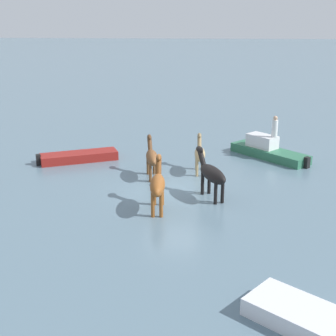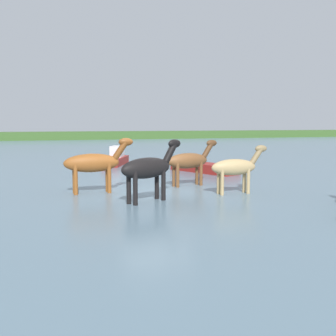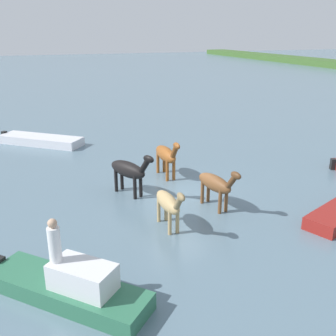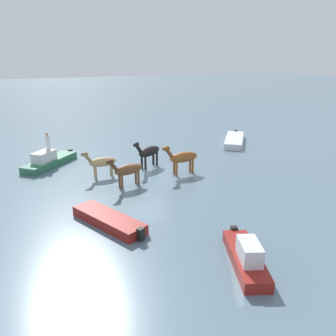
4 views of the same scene
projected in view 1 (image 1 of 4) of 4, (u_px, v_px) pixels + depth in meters
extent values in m
plane|color=slate|center=(172.00, 191.00, 22.26)|extent=(218.27, 218.27, 0.00)
ellipsoid|color=brown|center=(158.00, 185.00, 19.75)|extent=(2.07, 0.67, 0.69)
cylinder|color=brown|center=(154.00, 193.00, 20.51)|extent=(0.15, 0.15, 1.13)
cylinder|color=brown|center=(162.00, 193.00, 20.50)|extent=(0.15, 0.15, 1.13)
cylinder|color=brown|center=(153.00, 204.00, 19.35)|extent=(0.15, 0.15, 1.13)
cylinder|color=brown|center=(161.00, 204.00, 19.34)|extent=(0.15, 0.15, 1.13)
cylinder|color=brown|center=(159.00, 166.00, 20.64)|extent=(0.64, 0.26, 0.76)
ellipsoid|color=brown|center=(159.00, 158.00, 20.74)|extent=(0.57, 0.26, 0.30)
ellipsoid|color=brown|center=(152.00, 158.00, 23.61)|extent=(1.97, 0.93, 0.64)
cylinder|color=brown|center=(148.00, 164.00, 24.29)|extent=(0.14, 0.14, 1.05)
cylinder|color=brown|center=(154.00, 164.00, 24.33)|extent=(0.14, 0.14, 1.05)
cylinder|color=brown|center=(150.00, 172.00, 23.22)|extent=(0.14, 0.14, 1.05)
cylinder|color=brown|center=(157.00, 171.00, 23.26)|extent=(0.14, 0.14, 1.05)
cylinder|color=#50311A|center=(150.00, 144.00, 24.42)|extent=(0.61, 0.33, 0.70)
ellipsoid|color=#50311A|center=(149.00, 137.00, 24.52)|extent=(0.55, 0.32, 0.28)
ellipsoid|color=black|center=(213.00, 174.00, 21.03)|extent=(2.11, 1.45, 0.69)
cylinder|color=black|center=(203.00, 182.00, 21.68)|extent=(0.15, 0.15, 1.13)
cylinder|color=black|center=(209.00, 181.00, 21.81)|extent=(0.15, 0.15, 1.13)
cylinder|color=black|center=(216.00, 192.00, 20.61)|extent=(0.15, 0.15, 1.13)
cylinder|color=black|center=(223.00, 191.00, 20.73)|extent=(0.15, 0.15, 1.13)
cylinder|color=black|center=(202.00, 157.00, 21.84)|extent=(0.67, 0.49, 0.75)
ellipsoid|color=black|center=(200.00, 150.00, 21.93)|extent=(0.61, 0.46, 0.30)
ellipsoid|color=tan|center=(200.00, 154.00, 24.38)|extent=(1.80, 0.58, 0.60)
cylinder|color=tan|center=(197.00, 160.00, 25.05)|extent=(0.13, 0.13, 0.99)
cylinder|color=tan|center=(202.00, 160.00, 25.04)|extent=(0.13, 0.13, 0.99)
cylinder|color=tan|center=(197.00, 167.00, 24.03)|extent=(0.13, 0.13, 0.99)
cylinder|color=tan|center=(203.00, 167.00, 24.02)|extent=(0.13, 0.13, 0.99)
cylinder|color=olive|center=(199.00, 141.00, 25.16)|extent=(0.55, 0.22, 0.66)
ellipsoid|color=olive|center=(199.00, 136.00, 25.25)|extent=(0.50, 0.22, 0.26)
cube|color=#2D6B4C|center=(269.00, 155.00, 27.09)|extent=(4.22, 4.16, 0.64)
cube|color=silver|center=(262.00, 141.00, 27.28)|extent=(1.83, 1.82, 0.70)
cube|color=black|center=(307.00, 163.00, 25.33)|extent=(0.37, 0.37, 0.69)
cube|color=maroon|center=(79.00, 158.00, 26.51)|extent=(2.62, 4.24, 0.62)
cube|color=black|center=(39.00, 161.00, 25.82)|extent=(0.35, 0.33, 0.67)
cylinder|color=silver|center=(275.00, 129.00, 26.59)|extent=(0.32, 0.32, 0.95)
sphere|color=tan|center=(275.00, 118.00, 26.41)|extent=(0.24, 0.24, 0.24)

